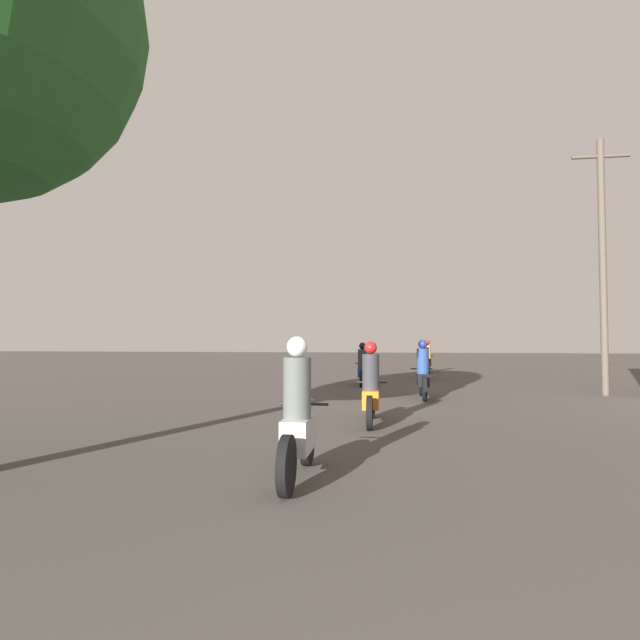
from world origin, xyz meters
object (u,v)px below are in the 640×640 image
Objects in this scene: motorcycle_white at (425,364)px; motorcycle_black at (423,375)px; motorcycle_silver at (298,422)px; motorcycle_red at (427,360)px; utility_pole_far at (603,261)px; motorcycle_orange at (371,391)px; motorcycle_blue at (363,368)px.

motorcycle_black is at bearing -90.40° from motorcycle_white.
motorcycle_silver is 18.94m from motorcycle_red.
utility_pole_far reaches higher than motorcycle_black.
motorcycle_red is at bearing 88.38° from motorcycle_silver.
motorcycle_silver is 15.19m from motorcycle_white.
motorcycle_silver is 0.92× the size of motorcycle_white.
utility_pole_far is at bearing 34.91° from motorcycle_orange.
motorcycle_blue is 7.41m from motorcycle_red.
motorcycle_blue is (0.09, 11.84, -0.06)m from motorcycle_silver.
motorcycle_white is (2.35, 3.16, 0.01)m from motorcycle_blue.
motorcycle_silver is 0.98× the size of motorcycle_red.
motorcycle_silver reaches higher than motorcycle_orange.
motorcycle_black is at bearing -164.05° from utility_pole_far.
motorcycle_white is at bearing -105.33° from motorcycle_red.
motorcycle_orange is 11.25m from motorcycle_white.
utility_pole_far is (6.48, 5.78, 3.26)m from motorcycle_orange.
motorcycle_orange is at bearing -90.68° from motorcycle_blue.
motorcycle_red is at bearing 75.00° from motorcycle_orange.
motorcycle_black is 0.98× the size of motorcycle_blue.
motorcycle_silver is 0.98× the size of motorcycle_orange.
motorcycle_black reaches higher than motorcycle_blue.
motorcycle_red reaches higher than motorcycle_blue.
motorcycle_blue is at bearing 162.97° from utility_pole_far.
motorcycle_white is at bearing 48.34° from motorcycle_blue.
motorcycle_white is 1.07× the size of motorcycle_red.
utility_pole_far is (7.17, 9.67, 3.23)m from motorcycle_silver.
motorcycle_red reaches higher than motorcycle_white.
motorcycle_black is 6.35m from utility_pole_far.
motorcycle_black reaches higher than motorcycle_red.
motorcycle_orange is at bearing -99.69° from motorcycle_black.
motorcycle_orange reaches higher than motorcycle_red.
motorcycle_blue is at bearing -121.20° from motorcycle_red.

